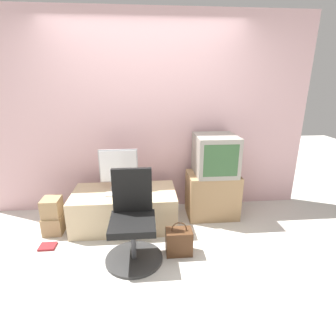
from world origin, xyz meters
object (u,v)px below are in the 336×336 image
at_px(mouse, 137,193).
at_px(handbag, 179,242).
at_px(main_monitor, 119,170).
at_px(crt_tv, 215,155).
at_px(office_chair, 133,225).
at_px(book, 48,246).
at_px(keyboard, 119,194).
at_px(cardboard_box_lower, 54,223).

relative_size(mouse, handbag, 0.16).
bearing_deg(main_monitor, crt_tv, 3.45).
bearing_deg(office_chair, main_monitor, 103.86).
xyz_separation_m(crt_tv, book, (-2.01, -0.60, -0.84)).
bearing_deg(handbag, office_chair, -177.76).
bearing_deg(main_monitor, keyboard, -87.63).
relative_size(cardboard_box_lower, book, 1.56).
height_order(cardboard_box_lower, book, cardboard_box_lower).
bearing_deg(keyboard, handbag, -41.33).
relative_size(main_monitor, keyboard, 1.61).
bearing_deg(cardboard_box_lower, office_chair, -30.11).
distance_m(main_monitor, handbag, 1.15).
height_order(crt_tv, office_chair, crt_tv).
bearing_deg(cardboard_box_lower, main_monitor, 14.32).
xyz_separation_m(handbag, book, (-1.44, 0.22, -0.13)).
height_order(main_monitor, mouse, main_monitor).
xyz_separation_m(mouse, office_chair, (-0.02, -0.59, -0.10)).
bearing_deg(cardboard_box_lower, mouse, 0.93).
bearing_deg(handbag, book, 171.13).
xyz_separation_m(crt_tv, office_chair, (-1.04, -0.85, -0.48)).
bearing_deg(mouse, cardboard_box_lower, -179.07).
xyz_separation_m(office_chair, cardboard_box_lower, (-0.98, 0.57, -0.26)).
height_order(keyboard, handbag, keyboard).
relative_size(main_monitor, mouse, 8.69).
relative_size(cardboard_box_lower, handbag, 0.72).
bearing_deg(keyboard, book, -155.75).
bearing_deg(book, cardboard_box_lower, 93.13).
bearing_deg(keyboard, crt_tv, 11.62).
bearing_deg(keyboard, office_chair, -72.88).
xyz_separation_m(keyboard, mouse, (0.21, -0.01, 0.01)).
height_order(main_monitor, crt_tv, crt_tv).
distance_m(crt_tv, cardboard_box_lower, 2.17).
bearing_deg(main_monitor, mouse, -40.87).
bearing_deg(mouse, keyboard, 177.62).
bearing_deg(crt_tv, mouse, -165.64).
bearing_deg(keyboard, main_monitor, 92.37).
height_order(keyboard, office_chair, office_chair).
height_order(keyboard, mouse, mouse).
relative_size(office_chair, cardboard_box_lower, 3.45).
xyz_separation_m(keyboard, handbag, (0.66, -0.58, -0.32)).
bearing_deg(book, crt_tv, 16.75).
bearing_deg(cardboard_box_lower, handbag, -20.76).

